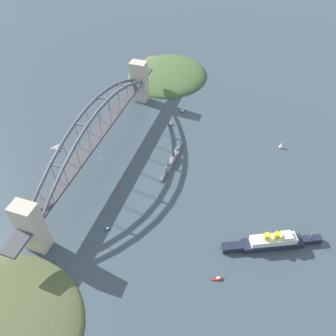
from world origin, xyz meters
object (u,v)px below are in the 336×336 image
Objects in this scene: small_boat_0 at (107,229)px; small_boat_4 at (282,145)px; small_boat_1 at (171,122)px; small_boat_2 at (183,109)px; seaplane_taxiing_near_bridge at (56,148)px; channel_marker_buoy at (119,188)px; ocean_liner at (272,242)px; small_boat_3 at (218,279)px; harbor_arch_bridge at (97,137)px; naval_cruiser at (172,160)px.

small_boat_0 is 219.88m from small_boat_4.
small_boat_2 is (-31.14, 6.33, 0.00)m from small_boat_1.
channel_marker_buoy is (33.41, 94.79, -0.78)m from seaplane_taxiing_near_bridge.
channel_marker_buoy is at bearing 70.59° from seaplane_taxiing_near_bridge.
small_boat_1 is at bearing 171.99° from channel_marker_buoy.
seaplane_taxiing_near_bridge is at bearing -101.89° from ocean_liner.
ocean_liner is 9.12× the size of small_boat_3.
ocean_liner is (56.57, 195.81, -24.34)m from harbor_arch_bridge.
seaplane_taxiing_near_bridge is (22.70, -134.09, -0.61)m from naval_cruiser.
naval_cruiser is 8.91× the size of small_boat_1.
small_boat_1 is at bearing -160.30° from naval_cruiser.
seaplane_taxiing_near_bridge is at bearing -128.42° from small_boat_0.
channel_marker_buoy is at bearing -97.09° from ocean_liner.
small_boat_0 is at bearing 11.60° from channel_marker_buoy.
small_boat_4 is (-137.55, -4.22, -1.60)m from ocean_liner.
small_boat_2 is (-116.81, 117.87, 1.58)m from seaplane_taxiing_near_bridge.
ocean_liner is 157.57m from channel_marker_buoy.
small_boat_2 reaches higher than channel_marker_buoy.
naval_cruiser is 66.89m from small_boat_1.
channel_marker_buoy is (-19.45, -156.30, -4.53)m from ocean_liner.
harbor_arch_bridge is 190.77m from small_boat_3.
ocean_liner is at bearing 45.21° from small_boat_1.
small_boat_4 is (-167.99, 141.84, 3.32)m from small_boat_0.
small_boat_3 is at bearing -10.39° from small_boat_4.
ocean_liner reaches higher than small_boat_4.
naval_cruiser is 128.71m from small_boat_4.
small_boat_1 is 1.00× the size of small_boat_2.
small_boat_2 is at bearing 168.51° from small_boat_1.
small_boat_1 is at bearing 145.53° from harbor_arch_bridge.
ocean_liner reaches higher than small_boat_1.
small_boat_2 is at bearing -156.22° from small_boat_3.
harbor_arch_bridge is 131.95m from small_boat_2.
small_boat_1 reaches higher than small_boat_0.
small_boat_1 is at bearing -134.79° from ocean_liner.
small_boat_0 is at bearing -15.33° from naval_cruiser.
small_boat_1 is 2.70× the size of channel_marker_buoy.
naval_cruiser is (-18.98, 78.81, -27.48)m from harbor_arch_bridge.
channel_marker_buoy is (150.22, -23.09, -2.36)m from small_boat_2.
harbor_arch_bridge is at bearing -123.15° from small_boat_3.
harbor_arch_bridge is 35.42× the size of small_boat_4.
ocean_liner is at bearing 38.14° from small_boat_2.
ocean_liner reaches higher than seaplane_taxiing_near_bridge.
small_boat_2 is 0.80× the size of small_boat_3.
seaplane_taxiing_near_bridge is at bearing -71.06° from small_boat_4.
small_boat_4 is at bearing 139.82° from small_boat_0.
small_boat_2 is at bearing 151.04° from harbor_arch_bridge.
small_boat_4 is at bearing 108.94° from seaplane_taxiing_near_bridge.
seaplane_taxiing_near_bridge is 1.19× the size of small_boat_4.
seaplane_taxiing_near_bridge is 3.74× the size of channel_marker_buoy.
ocean_liner reaches higher than small_boat_3.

